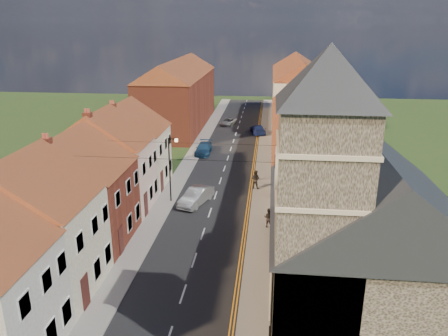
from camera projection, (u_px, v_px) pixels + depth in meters
The scene contains 23 objects.
road at pixel (224, 169), 49.34m from camera, with size 7.00×90.00×0.02m, color black.
pavement_left at pixel (186, 167), 49.77m from camera, with size 1.80×90.00×0.12m, color gray.
pavement_right at pixel (263, 170), 48.88m from camera, with size 1.80×90.00×0.12m, color gray.
church at pixel (356, 236), 21.40m from camera, with size 11.25×14.25×15.20m.
cottage_r_tudor at pixel (329, 192), 30.68m from camera, with size 8.30×5.20×9.00m.
cottage_r_white_near at pixel (322, 168), 35.76m from camera, with size 8.30×6.00×9.00m.
cottage_r_cream_mid at pixel (316, 149), 40.85m from camera, with size 8.30×5.20×9.00m.
cottage_r_pink at pixel (311, 135), 45.93m from camera, with size 8.30×6.00×9.00m.
cottage_r_white_far at pixel (307, 123), 51.02m from camera, with size 8.30×5.20×9.00m.
cottage_r_cream_far at pixel (304, 114), 56.10m from camera, with size 8.30×6.00×9.00m.
cottage_l_cream at pixel (25, 223), 25.81m from camera, with size 8.30×6.30×9.10m.
cottage_l_white at pixel (72, 187), 31.88m from camera, with size 8.30×6.90×8.80m.
cottage_l_brick_mid at pixel (103, 160), 37.58m from camera, with size 8.30×5.70×9.10m.
cottage_l_pink at pixel (124, 144), 43.09m from camera, with size 8.30×6.30×8.80m.
block_right_far at pixel (298, 90), 70.25m from camera, with size 8.30×24.20×10.50m.
block_left_far at pixel (178, 93), 67.42m from camera, with size 8.30×24.20×10.50m.
lamppost at pixel (170, 166), 39.18m from camera, with size 0.88×0.15×6.00m.
car_mid at pixel (196, 196), 39.69m from camera, with size 1.57×4.49×1.48m, color #93969A.
car_far at pixel (204, 149), 54.70m from camera, with size 1.86×4.57×1.33m, color navy.
car_distant at pixel (228, 122), 69.75m from camera, with size 1.80×3.90×1.08m, color #929699.
pedestrian_right at pixel (269, 218), 34.92m from camera, with size 0.79×0.62×1.63m, color black.
car_far_b at pixel (258, 129), 64.39m from camera, with size 1.84×4.52×1.31m, color navy.
pedestrian_right_b at pixel (255, 179), 42.98m from camera, with size 0.92×0.71×1.89m, color #2A2522.
Camera 1 is at (4.94, -16.44, 15.93)m, focal length 35.00 mm.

